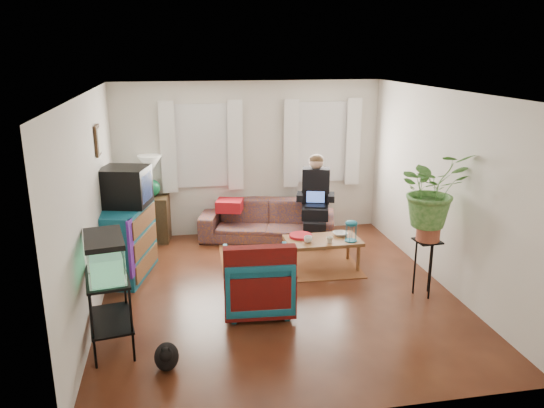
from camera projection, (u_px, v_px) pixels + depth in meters
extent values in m
cube|color=#4F2B14|center=(277.00, 292.00, 7.02)|extent=(4.50, 5.00, 0.01)
cube|color=white|center=(278.00, 92.00, 6.29)|extent=(4.50, 5.00, 0.01)
cube|color=silver|center=(250.00, 159.00, 9.01)|extent=(4.50, 0.01, 2.60)
cube|color=silver|center=(337.00, 279.00, 4.29)|extent=(4.50, 0.01, 2.60)
cube|color=silver|center=(91.00, 207.00, 6.26)|extent=(0.01, 5.00, 2.60)
cube|color=silver|center=(444.00, 189.00, 7.04)|extent=(0.01, 5.00, 2.60)
cube|color=white|center=(202.00, 146.00, 8.78)|extent=(1.08, 0.04, 1.38)
cube|color=white|center=(321.00, 142.00, 9.14)|extent=(1.08, 0.04, 1.38)
cube|color=white|center=(202.00, 147.00, 8.71)|extent=(1.36, 0.06, 1.50)
cube|color=white|center=(322.00, 143.00, 9.06)|extent=(1.36, 0.06, 1.50)
cube|color=#3D2616|center=(98.00, 140.00, 6.88)|extent=(0.04, 0.32, 0.40)
cube|color=maroon|center=(287.00, 261.00, 8.04)|extent=(2.05, 1.67, 0.01)
imported|color=brown|center=(267.00, 214.00, 8.87)|extent=(2.36, 1.44, 0.86)
cube|color=#372114|center=(154.00, 218.00, 8.84)|extent=(0.58, 0.58, 0.76)
cube|color=#127170|center=(125.00, 242.00, 7.40)|extent=(0.82, 1.22, 1.01)
cube|color=black|center=(125.00, 187.00, 7.29)|extent=(0.74, 0.70, 0.54)
cube|color=black|center=(110.00, 313.00, 5.58)|extent=(0.54, 0.81, 0.84)
cube|color=#7FD899|center=(105.00, 256.00, 5.40)|extent=(0.49, 0.74, 0.44)
ellipsoid|color=black|center=(166.00, 354.00, 5.30)|extent=(0.25, 0.38, 0.32)
imported|color=#115669|center=(258.00, 278.00, 6.45)|extent=(0.86, 0.81, 0.83)
cube|color=#9E0A0A|center=(260.00, 275.00, 6.09)|extent=(0.85, 0.25, 0.69)
cube|color=brown|center=(322.00, 253.00, 7.73)|extent=(1.08, 0.60, 0.45)
imported|color=white|center=(308.00, 239.00, 7.52)|extent=(0.12, 0.12, 0.10)
imported|color=beige|center=(330.00, 240.00, 7.50)|extent=(0.10, 0.10, 0.09)
imported|color=white|center=(340.00, 234.00, 7.81)|extent=(0.21, 0.21, 0.05)
cylinder|color=#B21414|center=(301.00, 236.00, 7.75)|extent=(0.34, 0.34, 0.04)
cube|color=black|center=(425.00, 268.00, 6.84)|extent=(0.35, 0.35, 0.76)
imported|color=#599947|center=(431.00, 201.00, 6.59)|extent=(0.93, 0.83, 0.96)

